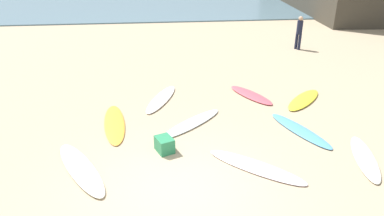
{
  "coord_description": "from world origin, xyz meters",
  "views": [
    {
      "loc": [
        -0.39,
        -6.1,
        4.77
      ],
      "look_at": [
        0.67,
        3.48,
        0.3
      ],
      "focal_mm": 33.26,
      "sensor_mm": 36.0,
      "label": 1
    }
  ],
  "objects": [
    {
      "name": "beach_cooler",
      "position": [
        -0.23,
        1.62,
        0.19
      ],
      "size": [
        0.53,
        0.59,
        0.38
      ],
      "primitive_type": "cube",
      "rotation": [
        0.0,
        0.0,
        5.09
      ],
      "color": "#287F51",
      "rests_on": "ground_plane"
    },
    {
      "name": "surfboard_8",
      "position": [
        -0.21,
        4.88,
        0.04
      ],
      "size": [
        1.37,
        2.43,
        0.08
      ],
      "primitive_type": "ellipsoid",
      "rotation": [
        0.0,
        0.0,
        2.76
      ],
      "color": "white",
      "rests_on": "ground_plane"
    },
    {
      "name": "surfboard_0",
      "position": [
        1.85,
        0.64,
        0.03
      ],
      "size": [
        2.21,
        2.02,
        0.06
      ],
      "primitive_type": "ellipsoid",
      "rotation": [
        0.0,
        0.0,
        0.86
      ],
      "color": "white",
      "rests_on": "ground_plane"
    },
    {
      "name": "surfboard_1",
      "position": [
        2.86,
        4.88,
        0.04
      ],
      "size": [
        1.4,
        2.03,
        0.08
      ],
      "primitive_type": "ellipsoid",
      "rotation": [
        0.0,
        0.0,
        3.61
      ],
      "color": "#E04F5D",
      "rests_on": "ground_plane"
    },
    {
      "name": "surfboard_7",
      "position": [
        -1.62,
        3.24,
        0.03
      ],
      "size": [
        0.89,
        2.62,
        0.06
      ],
      "primitive_type": "ellipsoid",
      "rotation": [
        0.0,
        0.0,
        0.12
      ],
      "color": "#F29F33",
      "rests_on": "ground_plane"
    },
    {
      "name": "surfboard_6",
      "position": [
        4.59,
        0.71,
        0.04
      ],
      "size": [
        1.08,
        2.17,
        0.08
      ],
      "primitive_type": "ellipsoid",
      "rotation": [
        0.0,
        0.0,
        -0.3
      ],
      "color": "silver",
      "rests_on": "ground_plane"
    },
    {
      "name": "surfboard_3",
      "position": [
        -2.19,
        1.01,
        0.04
      ],
      "size": [
        1.72,
        2.54,
        0.09
      ],
      "primitive_type": "ellipsoid",
      "rotation": [
        0.0,
        0.0,
        3.64
      ],
      "color": "silver",
      "rests_on": "ground_plane"
    },
    {
      "name": "ground_plane",
      "position": [
        0.0,
        0.0,
        0.0
      ],
      "size": [
        120.0,
        120.0,
        0.0
      ],
      "primitive_type": "plane",
      "color": "tan"
    },
    {
      "name": "beachgoer_near",
      "position": [
        6.7,
        10.47,
        0.89
      ],
      "size": [
        0.37,
        0.37,
        1.62
      ],
      "rotation": [
        0.0,
        0.0,
        5.16
      ],
      "color": "#191E33",
      "rests_on": "ground_plane"
    },
    {
      "name": "surfboard_2",
      "position": [
        3.57,
        2.25,
        0.04
      ],
      "size": [
        1.28,
        2.35,
        0.07
      ],
      "primitive_type": "ellipsoid",
      "rotation": [
        0.0,
        0.0,
        0.36
      ],
      "color": "#519AD4",
      "rests_on": "ground_plane"
    },
    {
      "name": "surfboard_4",
      "position": [
        4.51,
        4.28,
        0.04
      ],
      "size": [
        1.91,
        1.98,
        0.09
      ],
      "primitive_type": "ellipsoid",
      "rotation": [
        0.0,
        0.0,
        2.39
      ],
      "color": "yellow",
      "rests_on": "ground_plane"
    },
    {
      "name": "surfboard_5",
      "position": [
        0.61,
        3.01,
        0.04
      ],
      "size": [
        2.11,
        1.99,
        0.08
      ],
      "primitive_type": "ellipsoid",
      "rotation": [
        0.0,
        0.0,
        2.31
      ],
      "color": "silver",
      "rests_on": "ground_plane"
    }
  ]
}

